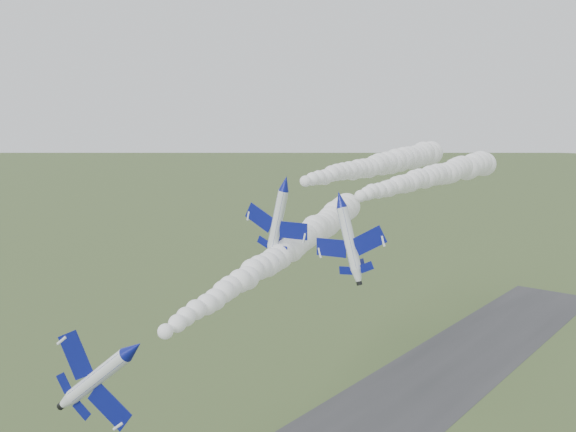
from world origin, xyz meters
name	(u,v)px	position (x,y,z in m)	size (l,w,h in m)	color
jet_lead	(133,349)	(4.81, -11.57, 32.29)	(7.93, 14.08, 9.22)	white
smoke_trail_jet_lead	(281,253)	(-4.55, 24.55, 35.15)	(5.39, 67.36, 5.39)	white
jet_pair_left	(285,183)	(-2.87, 23.30, 46.19)	(11.09, 13.55, 4.00)	white
smoke_trail_jet_pair_left	(380,164)	(-7.22, 59.01, 46.75)	(5.60, 65.53, 5.60)	white
jet_pair_right	(340,199)	(7.41, 22.71, 44.67)	(10.84, 13.45, 4.16)	white
smoke_trail_jet_pair_right	(432,176)	(6.75, 52.82, 45.65)	(4.90, 53.15, 4.90)	white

